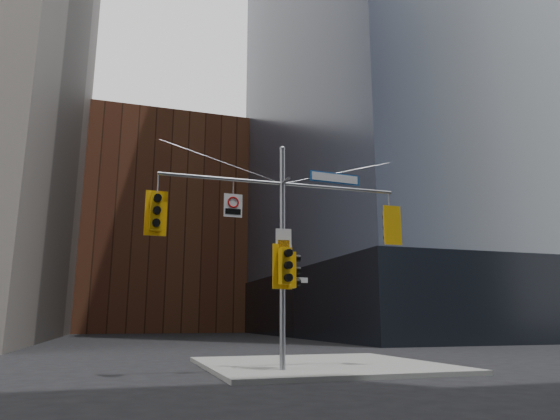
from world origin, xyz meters
TOP-DOWN VIEW (x-y plane):
  - ground at (0.00, 0.00)m, footprint 160.00×160.00m
  - sidewalk_corner at (2.00, 4.00)m, footprint 8.00×8.00m
  - podium_ne at (28.00, 32.00)m, footprint 36.40×36.40m
  - brick_midrise at (0.00, 58.00)m, footprint 26.00×20.00m
  - signal_assembly at (0.00, 1.99)m, footprint 8.00×0.80m
  - traffic_light_west_arm at (-3.97, 2.01)m, footprint 0.66×0.52m
  - traffic_light_east_arm at (3.90, 1.99)m, footprint 0.65×0.50m
  - traffic_light_pole_side at (0.33, 2.00)m, footprint 0.45×0.38m
  - traffic_light_pole_front at (-0.00, 1.73)m, footprint 0.67×0.59m
  - street_sign_blade at (1.88, 2.00)m, footprint 1.84×0.18m
  - regulatory_sign_arm at (-1.63, 1.97)m, footprint 0.60×0.09m
  - regulatory_sign_pole at (0.00, 1.88)m, footprint 0.51×0.08m
  - street_blade_ew at (0.45, 2.00)m, footprint 0.83×0.15m
  - street_blade_ns at (0.00, 2.45)m, footprint 0.07×0.73m

SIDE VIEW (x-z plane):
  - ground at x=0.00m, z-range 0.00..0.00m
  - sidewalk_corner at x=2.00m, z-range 0.00..0.15m
  - street_blade_ns at x=0.00m, z-range 2.79..2.94m
  - street_blade_ew at x=0.45m, z-range 2.79..2.96m
  - podium_ne at x=28.00m, z-range 0.00..6.00m
  - traffic_light_pole_side at x=0.33m, z-range 2.61..3.75m
  - traffic_light_pole_front at x=0.00m, z-range 2.57..3.98m
  - regulatory_sign_pole at x=0.00m, z-range 3.79..4.46m
  - signal_assembly at x=0.00m, z-range 0.77..8.07m
  - traffic_light_east_arm at x=3.90m, z-range 4.12..5.48m
  - traffic_light_west_arm at x=-3.97m, z-range 4.10..5.50m
  - regulatory_sign_arm at x=-1.63m, z-range 4.80..5.54m
  - street_sign_blade at x=1.88m, z-range 6.17..6.53m
  - brick_midrise at x=0.00m, z-range 0.00..28.00m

